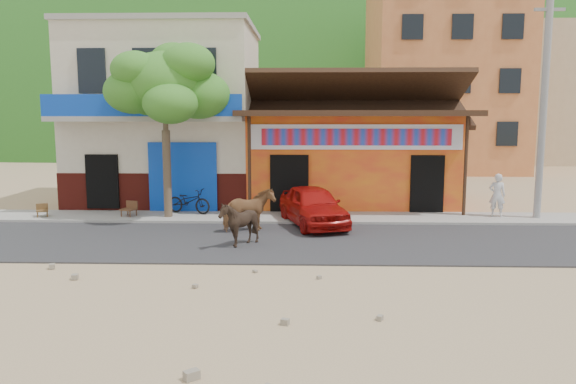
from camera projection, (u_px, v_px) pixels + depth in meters
The scene contains 17 objects.
ground at pixel (298, 266), 13.74m from camera, with size 120.00×120.00×0.00m, color #9E825B.
road at pixel (299, 242), 16.21m from camera, with size 60.00×5.00×0.04m, color #28282B.
sidewalk at pixel (300, 218), 19.67m from camera, with size 60.00×2.00×0.12m, color gray.
dance_club at pixel (349, 159), 23.32m from camera, with size 8.00×6.00×3.60m, color orange.
cafe_building at pixel (169, 118), 23.31m from camera, with size 7.00×6.00×7.00m, color beige.
apartment_front at pixel (441, 77), 36.37m from camera, with size 9.00×9.00×12.00m, color #CC723F.
apartment_rear at pixel (542, 95), 42.18m from camera, with size 8.00×8.00×10.00m, color tan.
hillside at pixel (304, 55), 81.32m from camera, with size 100.00×40.00×24.00m, color #194C14.
tree at pixel (166, 130), 19.18m from camera, with size 3.00×3.00×6.00m, color #2D721E, non-canonical shape.
utility_pole at pixel (544, 101), 18.85m from camera, with size 0.24×0.24×8.00m, color gray.
cow_tan at pixel (249, 210), 17.41m from camera, with size 0.72×1.59×1.34m, color #92633A.
cow_dark at pixel (239, 223), 15.52m from camera, with size 1.03×1.16×1.28m, color black.
red_car at pixel (313, 206), 18.38m from camera, with size 1.55×3.85×1.31m, color #A60F0B.
scooter at pixel (189, 201), 20.16m from camera, with size 0.59×1.70×0.89m, color black.
pedestrian at pixel (497, 195), 19.50m from camera, with size 0.55×0.36×1.51m, color silver.
cafe_chair_left at pixel (128, 202), 19.60m from camera, with size 0.45×0.45×0.97m, color #452F17, non-canonical shape.
cafe_chair_right at pixel (42, 205), 19.53m from camera, with size 0.39×0.39×0.83m, color #523A1B, non-canonical shape.
Camera 1 is at (0.18, -13.35, 3.73)m, focal length 35.00 mm.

